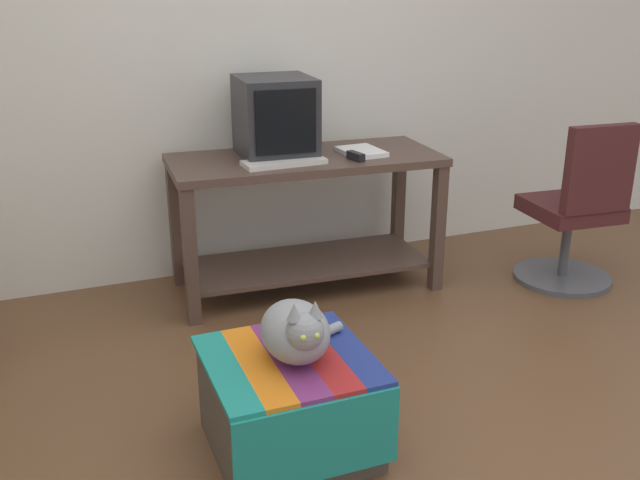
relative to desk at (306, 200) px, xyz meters
name	(u,v)px	position (x,y,z in m)	size (l,w,h in m)	color
ground_plane	(427,472)	(-0.16, -1.60, -0.48)	(14.00, 14.00, 0.00)	brown
back_wall	(246,30)	(-0.16, 0.45, 0.82)	(8.00, 0.10, 2.60)	silver
desk	(306,200)	(0.00, 0.00, 0.00)	(1.39, 0.65, 0.71)	#4C382D
tv_monitor	(275,118)	(-0.13, 0.07, 0.42)	(0.38, 0.42, 0.39)	#28282B
keyboard	(284,162)	(-0.15, -0.12, 0.24)	(0.40, 0.15, 0.02)	beige
book	(361,152)	(0.28, -0.06, 0.24)	(0.19, 0.25, 0.02)	white
ottoman_with_blanket	(290,404)	(-0.55, -1.31, -0.30)	(0.55, 0.56, 0.36)	#4C4238
cat	(297,331)	(-0.52, -1.32, -0.02)	(0.34, 0.34, 0.26)	gray
office_chair	(576,216)	(1.33, -0.49, -0.10)	(0.52, 0.52, 0.89)	#4C4C51
stapler	(356,156)	(0.20, -0.17, 0.25)	(0.04, 0.11, 0.04)	black
pen	(363,150)	(0.32, 0.00, 0.23)	(0.01, 0.01, 0.14)	black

